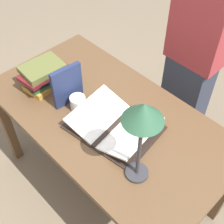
{
  "coord_description": "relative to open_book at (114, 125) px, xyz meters",
  "views": [
    {
      "loc": [
        -0.87,
        0.8,
        2.09
      ],
      "look_at": [
        -0.06,
        0.02,
        0.85
      ],
      "focal_mm": 50.0,
      "sensor_mm": 36.0,
      "label": 1
    }
  ],
  "objects": [
    {
      "name": "book_standing_upright",
      "position": [
        0.33,
        0.05,
        0.1
      ],
      "size": [
        0.04,
        0.19,
        0.25
      ],
      "rotation": [
        0.0,
        0.0,
        -0.1
      ],
      "color": "#1E284C",
      "rests_on": "reading_desk"
    },
    {
      "name": "coffee_mug",
      "position": [
        0.25,
        0.04,
        0.02
      ],
      "size": [
        0.09,
        0.12,
        0.09
      ],
      "rotation": [
        0.0,
        0.0,
        5.12
      ],
      "color": "white",
      "rests_on": "reading_desk"
    },
    {
      "name": "open_book",
      "position": [
        0.0,
        0.0,
        0.0
      ],
      "size": [
        0.51,
        0.42,
        0.08
      ],
      "rotation": [
        0.0,
        0.0,
        0.14
      ],
      "color": "black",
      "rests_on": "reading_desk"
    },
    {
      "name": "book_stack_tall",
      "position": [
        0.54,
        0.07,
        0.06
      ],
      "size": [
        0.19,
        0.3,
        0.15
      ],
      "color": "#BC8933",
      "rests_on": "reading_desk"
    },
    {
      "name": "reading_desk",
      "position": [
        0.09,
        -0.04,
        -0.12
      ],
      "size": [
        1.47,
        0.8,
        0.77
      ],
      "color": "brown",
      "rests_on": "ground_plane"
    },
    {
      "name": "reading_lamp",
      "position": [
        -0.29,
        0.12,
        0.38
      ],
      "size": [
        0.17,
        0.17,
        0.49
      ],
      "color": "#2D2D33",
      "rests_on": "reading_desk"
    },
    {
      "name": "person_reader",
      "position": [
        0.03,
        -0.76,
        0.04
      ],
      "size": [
        0.36,
        0.22,
        1.67
      ],
      "rotation": [
        0.0,
        0.0,
        3.14
      ],
      "color": "#2D3342",
      "rests_on": "ground_plane"
    },
    {
      "name": "ground_plane",
      "position": [
        0.09,
        -0.04,
        -0.79
      ],
      "size": [
        12.0,
        12.0,
        0.0
      ],
      "primitive_type": "plane",
      "color": "#70604C"
    }
  ]
}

